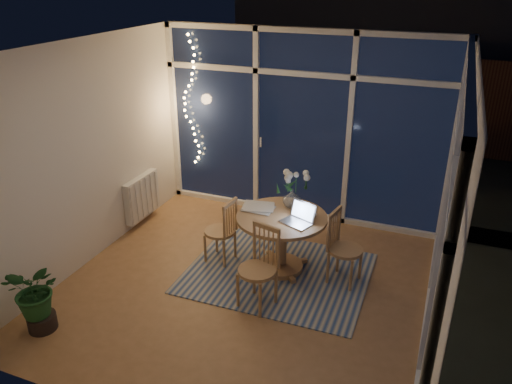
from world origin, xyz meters
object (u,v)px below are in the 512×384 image
at_px(chair_right, 346,248).
at_px(potted_plant, 37,297).
at_px(chair_left, 220,230).
at_px(chair_front, 257,269).
at_px(flower_vase, 292,199).
at_px(dining_table, 281,243).
at_px(laptop, 297,214).

xyz_separation_m(chair_right, potted_plant, (-2.59, -1.91, -0.06)).
distance_m(chair_left, chair_front, 1.00).
bearing_deg(flower_vase, chair_left, -156.20).
bearing_deg(chair_front, potted_plant, -133.75).
height_order(chair_left, chair_right, chair_right).
bearing_deg(dining_table, laptop, -27.70).
bearing_deg(chair_right, chair_left, 104.56).
relative_size(dining_table, potted_plant, 1.37).
bearing_deg(dining_table, potted_plant, -134.37).
relative_size(chair_right, flower_vase, 4.18).
distance_m(chair_right, potted_plant, 3.22).
relative_size(chair_left, chair_front, 0.92).
xyz_separation_m(chair_right, flower_vase, (-0.72, 0.24, 0.38)).
bearing_deg(flower_vase, dining_table, -97.26).
height_order(chair_front, laptop, laptop).
relative_size(dining_table, chair_right, 1.19).
height_order(chair_right, potted_plant, chair_right).
distance_m(dining_table, chair_right, 0.75).
xyz_separation_m(chair_right, chair_front, (-0.75, -0.77, 0.02)).
distance_m(chair_front, potted_plant, 2.16).
distance_m(chair_right, laptop, 0.68).
bearing_deg(chair_left, dining_table, 101.79).
height_order(chair_front, potted_plant, chair_front).
bearing_deg(chair_left, flower_vase, 119.29).
bearing_deg(dining_table, chair_front, -90.37).
height_order(chair_right, chair_front, chair_front).
xyz_separation_m(flower_vase, potted_plant, (-1.88, -2.15, -0.43)).
bearing_deg(chair_front, chair_right, 60.26).
distance_m(dining_table, chair_front, 0.76).
xyz_separation_m(chair_front, potted_plant, (-1.84, -1.14, -0.07)).
height_order(dining_table, chair_front, chair_front).
distance_m(chair_left, potted_plant, 2.11).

